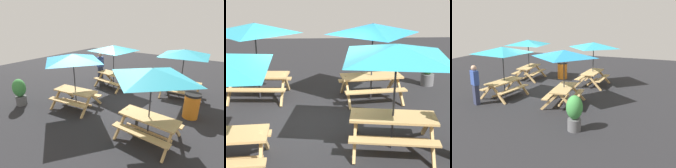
{
  "view_description": "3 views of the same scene",
  "coord_description": "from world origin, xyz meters",
  "views": [
    {
      "loc": [
        -3.57,
        6.32,
        3.53
      ],
      "look_at": [
        0.47,
        0.4,
        0.9
      ],
      "focal_mm": 28.0,
      "sensor_mm": 36.0,
      "label": 1
    },
    {
      "loc": [
        0.12,
        -7.26,
        3.49
      ],
      "look_at": [
        0.47,
        0.4,
        0.9
      ],
      "focal_mm": 50.0,
      "sensor_mm": 36.0,
      "label": 2
    },
    {
      "loc": [
        10.66,
        5.3,
        3.57
      ],
      "look_at": [
        1.52,
        1.59,
        0.9
      ],
      "focal_mm": 40.0,
      "sensor_mm": 36.0,
      "label": 3
    }
  ],
  "objects": [
    {
      "name": "picnic_table_3",
      "position": [
        1.55,
        -1.33,
        1.99
      ],
      "size": [
        2.8,
        2.8,
        2.34
      ],
      "rotation": [
        0.0,
        0.0,
        -0.14
      ],
      "color": "tan",
      "rests_on": "ground"
    },
    {
      "name": "picnic_table_2",
      "position": [
        -1.88,
        1.85,
        1.99
      ],
      "size": [
        2.11,
        2.11,
        2.34
      ],
      "rotation": [
        0.0,
        0.0,
        -0.06
      ],
      "color": "tan",
      "rests_on": "ground"
    },
    {
      "name": "person_standing",
      "position": [
        2.85,
        -1.83,
        0.89
      ],
      "size": [
        0.35,
        0.42,
        1.67
      ],
      "rotation": [
        0.0,
        0.0,
        4.27
      ],
      "color": "#2D334C",
      "rests_on": "ground"
    },
    {
      "name": "potted_plant_0",
      "position": [
        3.66,
        2.81,
        0.64
      ],
      "size": [
        0.54,
        0.54,
        1.19
      ],
      "color": "#59595B",
      "rests_on": "ground"
    },
    {
      "name": "picnic_table_1",
      "position": [
        -1.86,
        -2.0,
        1.99
      ],
      "size": [
        2.82,
        2.82,
        2.34
      ],
      "rotation": [
        0.0,
        0.0,
        0.07
      ],
      "color": "tan",
      "rests_on": "ground"
    },
    {
      "name": "trash_bin_orange",
      "position": [
        -2.72,
        -0.24,
        0.49
      ],
      "size": [
        0.59,
        0.59,
        0.98
      ],
      "color": "orange",
      "rests_on": "ground"
    },
    {
      "name": "picnic_table_0",
      "position": [
        1.52,
        1.59,
        1.99
      ],
      "size": [
        2.22,
        2.22,
        2.34
      ],
      "rotation": [
        0.0,
        0.0,
        0.12
      ],
      "color": "tan",
      "rests_on": "ground"
    },
    {
      "name": "ground_plane",
      "position": [
        0.0,
        0.0,
        0.0
      ],
      "size": [
        24.0,
        24.0,
        0.0
      ],
      "primitive_type": "plane",
      "color": "#232326",
      "rests_on": "ground"
    }
  ]
}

